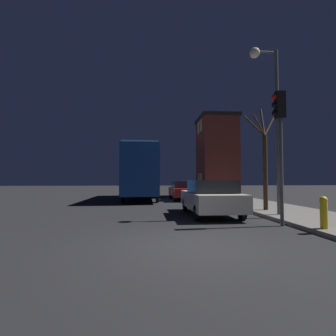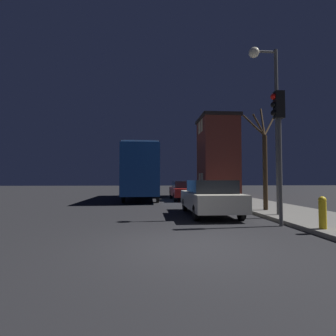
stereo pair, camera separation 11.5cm
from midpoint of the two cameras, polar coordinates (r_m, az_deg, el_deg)
ground_plane at (r=6.19m, az=5.69°, el=-16.59°), size 120.00×120.00×0.00m
brick_building at (r=24.29m, az=10.84°, el=2.69°), size 3.30×4.24×7.10m
streetlamp at (r=11.54m, az=21.37°, el=13.33°), size 1.18×0.41×6.68m
traffic_light at (r=9.43m, az=23.24°, el=7.82°), size 0.43×0.24×4.42m
bare_tree at (r=12.89m, az=20.43°, el=1.61°), size 1.82×1.22×4.92m
bus at (r=20.46m, az=-5.54°, el=-0.30°), size 2.42×9.77×3.89m
car_near_lane at (r=11.31m, az=9.35°, el=-6.24°), size 1.88×4.59×1.48m
car_mid_lane at (r=19.48m, az=3.50°, el=-4.80°), size 1.70×4.63×1.39m
fire_hydrant at (r=8.63m, az=30.93°, el=-8.16°), size 0.21×0.21×0.91m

